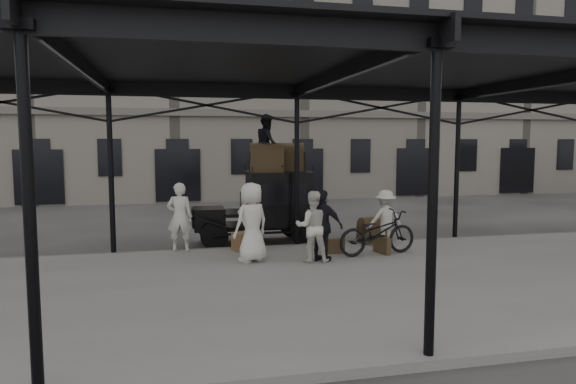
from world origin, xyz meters
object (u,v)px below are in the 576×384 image
(porter_official, at_px, (323,226))
(bicycle, at_px, (377,233))
(taxi, at_px, (268,204))
(porter_left, at_px, (180,217))
(steamer_trunk_roof_near, at_px, (267,160))
(steamer_trunk_platform, at_px, (374,232))

(porter_official, bearing_deg, bicycle, -126.34)
(taxi, height_order, porter_left, taxi)
(taxi, distance_m, bicycle, 3.75)
(bicycle, xyz_separation_m, steamer_trunk_roof_near, (-2.44, 2.63, 1.81))
(porter_left, distance_m, bicycle, 5.24)
(bicycle, bearing_deg, porter_official, 95.23)
(taxi, bearing_deg, porter_official, -77.02)
(taxi, bearing_deg, porter_left, -153.37)
(steamer_trunk_roof_near, distance_m, steamer_trunk_platform, 3.78)
(taxi, bearing_deg, steamer_trunk_roof_near, -108.07)
(taxi, xyz_separation_m, steamer_trunk_platform, (2.88, -1.35, -0.74))
(steamer_trunk_platform, bearing_deg, porter_left, 168.05)
(porter_left, bearing_deg, porter_official, 156.01)
(taxi, distance_m, porter_official, 3.38)
(taxi, relative_size, steamer_trunk_platform, 4.27)
(bicycle, distance_m, steamer_trunk_roof_near, 4.02)
(taxi, bearing_deg, bicycle, -50.74)
(bicycle, xyz_separation_m, steamer_trunk_platform, (0.53, 1.54, -0.26))
(porter_official, height_order, steamer_trunk_roof_near, steamer_trunk_roof_near)
(porter_left, distance_m, steamer_trunk_roof_near, 3.13)
(porter_left, distance_m, porter_official, 3.92)
(taxi, relative_size, porter_left, 1.97)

